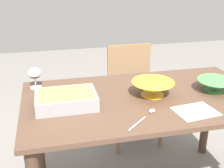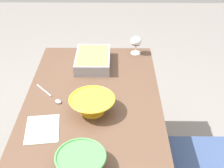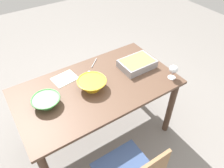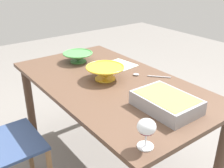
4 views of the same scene
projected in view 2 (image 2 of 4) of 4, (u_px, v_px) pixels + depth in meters
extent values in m
cube|color=brown|center=(92.00, 108.00, 1.84)|extent=(1.49, 0.83, 0.03)
cylinder|color=#493427|center=(140.00, 93.00, 2.62)|extent=(0.07, 0.07, 0.73)
cylinder|color=#493427|center=(57.00, 93.00, 2.62)|extent=(0.07, 0.07, 0.73)
cube|color=#334772|center=(207.00, 162.00, 1.87)|extent=(0.42, 0.41, 0.02)
cylinder|color=olive|center=(168.00, 164.00, 2.16)|extent=(0.04, 0.04, 0.45)
cylinder|color=olive|center=(221.00, 164.00, 2.16)|extent=(0.04, 0.04, 0.45)
cylinder|color=white|center=(136.00, 53.00, 2.38)|extent=(0.07, 0.07, 0.01)
cylinder|color=white|center=(136.00, 49.00, 2.36)|extent=(0.01, 0.01, 0.06)
ellipsoid|color=white|center=(136.00, 41.00, 2.32)|extent=(0.08, 0.08, 0.07)
ellipsoid|color=#4C0A19|center=(136.00, 43.00, 2.33)|extent=(0.07, 0.07, 0.04)
cube|color=#99999E|center=(93.00, 60.00, 2.21)|extent=(0.34, 0.24, 0.08)
cube|color=tan|center=(93.00, 56.00, 2.20)|extent=(0.31, 0.22, 0.02)
cylinder|color=#4C994C|center=(81.00, 167.00, 1.44)|extent=(0.13, 0.13, 0.01)
cone|color=#4C994C|center=(81.00, 161.00, 1.42)|extent=(0.23, 0.23, 0.06)
torus|color=#4C994C|center=(81.00, 156.00, 1.41)|extent=(0.24, 0.24, 0.01)
cylinder|color=yellow|center=(93.00, 111.00, 1.79)|extent=(0.14, 0.14, 0.01)
cone|color=yellow|center=(92.00, 105.00, 1.77)|extent=(0.26, 0.26, 0.08)
torus|color=yellow|center=(92.00, 99.00, 1.74)|extent=(0.27, 0.27, 0.01)
cylinder|color=silver|center=(44.00, 90.00, 1.96)|extent=(0.13, 0.12, 0.01)
ellipsoid|color=silver|center=(58.00, 101.00, 1.86)|extent=(0.05, 0.05, 0.01)
cube|color=#B2CCB7|center=(42.00, 129.00, 1.66)|extent=(0.25, 0.20, 0.00)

